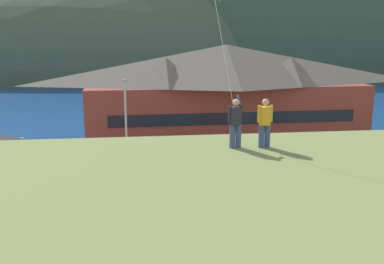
{
  "coord_description": "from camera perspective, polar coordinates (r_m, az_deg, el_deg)",
  "views": [
    {
      "loc": [
        -2.4,
        -22.29,
        10.86
      ],
      "look_at": [
        1.44,
        9.0,
        3.85
      ],
      "focal_mm": 40.36,
      "sensor_mm": 36.0,
      "label": 1
    }
  ],
  "objects": [
    {
      "name": "ground_plane",
      "position": [
        24.91,
        -0.78,
        -13.31
      ],
      "size": [
        600.0,
        600.0,
        0.0
      ],
      "primitive_type": "plane",
      "color": "#66604C"
    },
    {
      "name": "parking_lot_pad",
      "position": [
        29.45,
        -1.85,
        -9.0
      ],
      "size": [
        40.0,
        20.0,
        0.1
      ],
      "primitive_type": "cube",
      "color": "gray",
      "rests_on": "ground"
    },
    {
      "name": "bay_water",
      "position": [
        83.04,
        -5.3,
        4.98
      ],
      "size": [
        360.0,
        84.0,
        0.03
      ],
      "primitive_type": "cube",
      "color": "navy",
      "rests_on": "ground"
    },
    {
      "name": "far_hill_west_ridge",
      "position": [
        131.64,
        -10.56,
        7.6
      ],
      "size": [
        148.96,
        75.06,
        55.18
      ],
      "primitive_type": "ellipsoid",
      "color": "#3D4C38",
      "rests_on": "ground"
    },
    {
      "name": "far_hill_east_peak",
      "position": [
        144.67,
        -9.01,
        8.08
      ],
      "size": [
        96.98,
        68.45,
        95.77
      ],
      "primitive_type": "ellipsoid",
      "color": "#2D3D33",
      "rests_on": "ground"
    },
    {
      "name": "far_hill_center_saddle",
      "position": [
        140.12,
        2.09,
        8.09
      ],
      "size": [
        89.7,
        66.45,
        69.93
      ],
      "primitive_type": "ellipsoid",
      "color": "#3D4C38",
      "rests_on": "ground"
    },
    {
      "name": "far_hill_far_shoulder",
      "position": [
        139.96,
        14.01,
        7.72
      ],
      "size": [
        108.79,
        75.23,
        76.12
      ],
      "primitive_type": "ellipsoid",
      "color": "#334733",
      "rests_on": "ground"
    },
    {
      "name": "harbor_lodge",
      "position": [
        43.89,
        4.49,
        5.25
      ],
      "size": [
        29.18,
        9.93,
        10.06
      ],
      "color": "brown",
      "rests_on": "ground"
    },
    {
      "name": "storage_shed_waterside",
      "position": [
        44.86,
        -1.92,
        1.48
      ],
      "size": [
        5.06,
        5.23,
        4.35
      ],
      "color": "#756B5B",
      "rests_on": "ground"
    },
    {
      "name": "wharf_dock",
      "position": [
        55.52,
        -2.7,
        1.61
      ],
      "size": [
        3.2,
        12.72,
        0.7
      ],
      "color": "#70604C",
      "rests_on": "ground"
    },
    {
      "name": "moored_boat_wharfside",
      "position": [
        52.05,
        -6.15,
        1.24
      ],
      "size": [
        2.23,
        6.63,
        2.16
      ],
      "color": "navy",
      "rests_on": "ground"
    },
    {
      "name": "moored_boat_outer_mooring",
      "position": [
        57.87,
        0.57,
        2.45
      ],
      "size": [
        3.05,
        7.23,
        2.16
      ],
      "color": "#A8A399",
      "rests_on": "ground"
    },
    {
      "name": "parked_car_lone_by_shed",
      "position": [
        26.74,
        8.33,
        -9.09
      ],
      "size": [
        4.3,
        2.26,
        1.82
      ],
      "color": "#236633",
      "rests_on": "parking_lot_pad"
    },
    {
      "name": "parked_car_back_row_left",
      "position": [
        25.43,
        -5.27,
        -10.17
      ],
      "size": [
        4.35,
        2.37,
        1.82
      ],
      "color": "red",
      "rests_on": "parking_lot_pad"
    },
    {
      "name": "parked_car_back_row_right",
      "position": [
        34.23,
        20.14,
        -4.88
      ],
      "size": [
        4.25,
        2.14,
        1.82
      ],
      "color": "#236633",
      "rests_on": "parking_lot_pad"
    },
    {
      "name": "parked_car_mid_row_near",
      "position": [
        31.84,
        8.84,
        -5.53
      ],
      "size": [
        4.22,
        2.09,
        1.82
      ],
      "color": "red",
      "rests_on": "parking_lot_pad"
    },
    {
      "name": "parked_car_corner_spot",
      "position": [
        30.92,
        -12.01,
        -6.21
      ],
      "size": [
        4.26,
        2.16,
        1.82
      ],
      "color": "red",
      "rests_on": "parking_lot_pad"
    },
    {
      "name": "parked_car_mid_row_center",
      "position": [
        25.83,
        -23.02,
        -10.8
      ],
      "size": [
        4.25,
        2.16,
        1.82
      ],
      "color": "navy",
      "rests_on": "parking_lot_pad"
    },
    {
      "name": "parked_car_front_row_silver",
      "position": [
        30.58,
        -0.21,
        -6.14
      ],
      "size": [
        4.36,
        2.37,
        1.82
      ],
      "color": "navy",
      "rests_on": "parking_lot_pad"
    },
    {
      "name": "parking_light_pole",
      "position": [
        33.48,
        -8.72,
        1.32
      ],
      "size": [
        0.24,
        0.78,
        7.57
      ],
      "color": "#ADADB2",
      "rests_on": "parking_lot_pad"
    },
    {
      "name": "person_kite_flyer",
      "position": [
        15.19,
        5.78,
        1.41
      ],
      "size": [
        0.51,
        0.67,
        1.86
      ],
      "color": "#384770",
      "rests_on": "grassy_hill_foreground"
    },
    {
      "name": "person_companion",
      "position": [
        15.38,
        9.6,
        1.38
      ],
      "size": [
        0.55,
        0.4,
        1.74
      ],
      "color": "#384770",
      "rests_on": "grassy_hill_foreground"
    }
  ]
}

